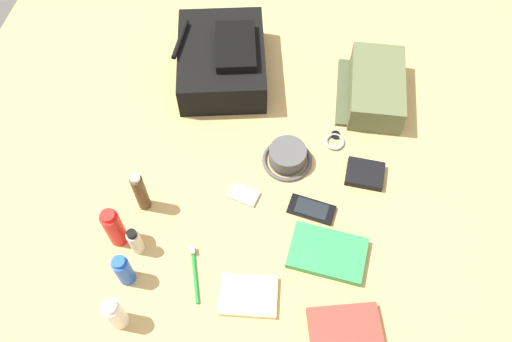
% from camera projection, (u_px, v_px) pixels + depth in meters
% --- Properties ---
extents(ground_plane, '(2.64, 2.02, 0.02)m').
position_uv_depth(ground_plane, '(256.00, 180.00, 1.61)').
color(ground_plane, tan).
rests_on(ground_plane, ground).
extents(backpack, '(0.41, 0.35, 0.15)m').
position_uv_depth(backpack, '(223.00, 60.00, 1.75)').
color(backpack, black).
rests_on(backpack, ground_plane).
extents(toiletry_pouch, '(0.30, 0.22, 0.10)m').
position_uv_depth(toiletry_pouch, '(375.00, 88.00, 1.72)').
color(toiletry_pouch, '#56603D').
rests_on(toiletry_pouch, ground_plane).
extents(bucket_hat, '(0.15, 0.15, 0.06)m').
position_uv_depth(bucket_hat, '(287.00, 157.00, 1.61)').
color(bucket_hat, '#4D4D4D').
rests_on(bucket_hat, ground_plane).
extents(toothpaste_tube, '(0.05, 0.05, 0.13)m').
position_uv_depth(toothpaste_tube, '(115.00, 314.00, 1.33)').
color(toothpaste_tube, white).
rests_on(toothpaste_tube, ground_plane).
extents(deodorant_spray, '(0.04, 0.04, 0.12)m').
position_uv_depth(deodorant_spray, '(123.00, 270.00, 1.39)').
color(deodorant_spray, blue).
rests_on(deodorant_spray, ground_plane).
extents(lotion_bottle, '(0.04, 0.04, 0.11)m').
position_uv_depth(lotion_bottle, '(135.00, 241.00, 1.44)').
color(lotion_bottle, beige).
rests_on(lotion_bottle, ground_plane).
extents(sunscreen_spray, '(0.05, 0.05, 0.15)m').
position_uv_depth(sunscreen_spray, '(114.00, 227.00, 1.44)').
color(sunscreen_spray, red).
rests_on(sunscreen_spray, ground_plane).
extents(cologne_bottle, '(0.04, 0.04, 0.16)m').
position_uv_depth(cologne_bottle, '(140.00, 192.00, 1.49)').
color(cologne_bottle, '#473319').
rests_on(cologne_bottle, ground_plane).
extents(paperback_novel, '(0.19, 0.21, 0.03)m').
position_uv_depth(paperback_novel, '(345.00, 334.00, 1.36)').
color(paperback_novel, red).
rests_on(paperback_novel, ground_plane).
extents(travel_guidebook, '(0.15, 0.21, 0.02)m').
position_uv_depth(travel_guidebook, '(327.00, 253.00, 1.47)').
color(travel_guidebook, '#2D934C').
rests_on(travel_guidebook, ground_plane).
extents(cell_phone, '(0.08, 0.14, 0.01)m').
position_uv_depth(cell_phone, '(311.00, 209.00, 1.54)').
color(cell_phone, black).
rests_on(cell_phone, ground_plane).
extents(media_player, '(0.07, 0.09, 0.01)m').
position_uv_depth(media_player, '(244.00, 195.00, 1.57)').
color(media_player, '#B7B7BC').
rests_on(media_player, ground_plane).
extents(wristwatch, '(0.07, 0.06, 0.01)m').
position_uv_depth(wristwatch, '(335.00, 141.00, 1.66)').
color(wristwatch, '#99999E').
rests_on(wristwatch, ground_plane).
extents(toothbrush, '(0.16, 0.06, 0.02)m').
position_uv_depth(toothbrush, '(195.00, 270.00, 1.45)').
color(toothbrush, '#198C33').
rests_on(toothbrush, ground_plane).
extents(wallet, '(0.09, 0.11, 0.02)m').
position_uv_depth(wallet, '(365.00, 174.00, 1.60)').
color(wallet, black).
rests_on(wallet, ground_plane).
extents(notepad, '(0.13, 0.16, 0.02)m').
position_uv_depth(notepad, '(248.00, 296.00, 1.41)').
color(notepad, beige).
rests_on(notepad, ground_plane).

